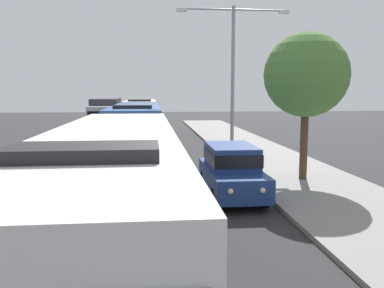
% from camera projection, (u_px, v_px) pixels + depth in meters
% --- Properties ---
extents(bus_lead, '(2.58, 12.18, 3.21)m').
position_uv_depth(bus_lead, '(114.00, 194.00, 8.56)').
color(bus_lead, silver).
rests_on(bus_lead, ground_plane).
extents(bus_second_in_line, '(2.58, 11.04, 3.21)m').
position_uv_depth(bus_second_in_line, '(136.00, 131.00, 22.09)').
color(bus_second_in_line, '#284C8C').
rests_on(bus_second_in_line, ground_plane).
extents(bus_middle, '(2.58, 11.43, 3.21)m').
position_uv_depth(bus_middle, '(141.00, 116.00, 34.93)').
color(bus_middle, silver).
rests_on(bus_middle, ground_plane).
extents(white_suv, '(1.86, 4.71, 1.90)m').
position_uv_depth(white_suv, '(231.00, 169.00, 14.85)').
color(white_suv, navy).
rests_on(white_suv, ground_plane).
extents(box_truck_oncoming, '(2.35, 8.38, 3.15)m').
position_uv_depth(box_truck_oncoming, '(106.00, 114.00, 37.93)').
color(box_truck_oncoming, '#B7B7BC').
rests_on(box_truck_oncoming, ground_plane).
extents(streetlamp_mid, '(6.25, 0.28, 8.30)m').
position_uv_depth(streetlamp_mid, '(233.00, 65.00, 22.69)').
color(streetlamp_mid, gray).
rests_on(streetlamp_mid, sidewalk).
extents(roadside_tree, '(3.47, 3.47, 6.09)m').
position_uv_depth(roadside_tree, '(306.00, 75.00, 16.79)').
color(roadside_tree, '#4C3823').
rests_on(roadside_tree, sidewalk).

